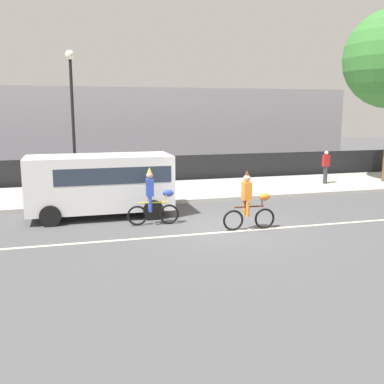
# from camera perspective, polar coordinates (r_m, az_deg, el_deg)

# --- Properties ---
(ground_plane) EXTENTS (80.00, 80.00, 0.00)m
(ground_plane) POSITION_cam_1_polar(r_m,az_deg,el_deg) (14.63, 4.76, -4.50)
(ground_plane) COLOR #4C4C4F
(road_centre_line) EXTENTS (36.00, 0.14, 0.01)m
(road_centre_line) POSITION_cam_1_polar(r_m,az_deg,el_deg) (14.18, 5.47, -4.98)
(road_centre_line) COLOR beige
(road_centre_line) RESTS_ON ground
(sidewalk_curb) EXTENTS (60.00, 5.00, 0.15)m
(sidewalk_curb) POSITION_cam_1_polar(r_m,az_deg,el_deg) (20.68, -1.49, 0.17)
(sidewalk_curb) COLOR #ADAAA3
(sidewalk_curb) RESTS_ON ground
(fence_line) EXTENTS (40.00, 0.08, 1.40)m
(fence_line) POSITION_cam_1_polar(r_m,az_deg,el_deg) (23.38, -3.24, 2.91)
(fence_line) COLOR black
(fence_line) RESTS_ON ground
(building_backdrop) EXTENTS (28.00, 8.00, 5.07)m
(building_backdrop) POSITION_cam_1_polar(r_m,az_deg,el_deg) (31.56, -7.82, 8.13)
(building_backdrop) COLOR #99939E
(building_backdrop) RESTS_ON ground
(parade_cyclist_cobalt) EXTENTS (1.72, 0.50, 1.92)m
(parade_cyclist_cobalt) POSITION_cam_1_polar(r_m,az_deg,el_deg) (14.78, -4.92, -1.00)
(parade_cyclist_cobalt) COLOR black
(parade_cyclist_cobalt) RESTS_ON ground
(parade_cyclist_orange) EXTENTS (1.72, 0.50, 1.92)m
(parade_cyclist_orange) POSITION_cam_1_polar(r_m,az_deg,el_deg) (14.23, 7.36, -1.49)
(parade_cyclist_orange) COLOR black
(parade_cyclist_orange) RESTS_ON ground
(parked_van_white) EXTENTS (5.00, 2.22, 2.18)m
(parked_van_white) POSITION_cam_1_polar(r_m,az_deg,el_deg) (16.17, -11.35, 1.40)
(parked_van_white) COLOR white
(parked_van_white) RESTS_ON ground
(street_lamp_post) EXTENTS (0.36, 0.36, 5.86)m
(street_lamp_post) POSITION_cam_1_polar(r_m,az_deg,el_deg) (18.54, -14.97, 10.79)
(street_lamp_post) COLOR black
(street_lamp_post) RESTS_ON sidewalk_curb
(pedestrian_onlooker) EXTENTS (0.32, 0.20, 1.62)m
(pedestrian_onlooker) POSITION_cam_1_polar(r_m,az_deg,el_deg) (23.06, 16.62, 3.16)
(pedestrian_onlooker) COLOR #33333D
(pedestrian_onlooker) RESTS_ON sidewalk_curb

